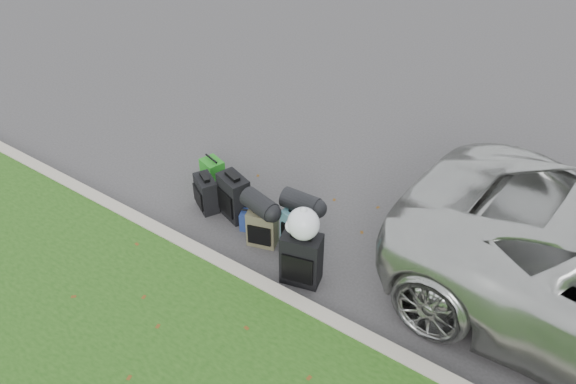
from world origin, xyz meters
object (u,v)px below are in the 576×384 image
Objects in this scene: suitcase_large_black_right at (301,259)px; tote_green at (213,171)px; suitcase_teal at (296,228)px; suitcase_large_black_left at (234,197)px; suitcase_olive at (262,228)px; suitcase_small_black at (206,193)px; tote_navy at (250,221)px.

suitcase_large_black_right reaches higher than tote_green.
tote_green is (-2.25, 0.97, -0.17)m from suitcase_large_black_right.
suitcase_teal is 1.89m from tote_green.
suitcase_large_black_left is 1.26× the size of suitcase_olive.
suitcase_large_black_right is (1.88, -0.42, 0.10)m from suitcase_small_black.
suitcase_small_black is 1.93m from suitcase_large_black_right.
suitcase_large_black_right reaches higher than suitcase_large_black_left.
suitcase_small_black reaches higher than tote_navy.
suitcase_olive reaches higher than suitcase_small_black.
suitcase_large_black_right is at bearing 16.57° from suitcase_small_black.
tote_navy is at bearing 28.36° from suitcase_small_black.
suitcase_small_black is at bearing -149.50° from suitcase_large_black_left.
tote_navy is at bearing 2.45° from suitcase_large_black_left.
suitcase_large_black_right reaches higher than suitcase_small_black.
suitcase_large_black_right is at bearing -36.88° from suitcase_olive.
suitcase_teal reaches higher than tote_navy.
suitcase_teal is 0.70m from tote_navy.
suitcase_small_black is 0.66m from tote_green.
suitcase_olive is (1.10, -0.15, 0.00)m from suitcase_small_black.
suitcase_small_black is 0.99× the size of suitcase_olive.
suitcase_olive is at bearing -8.70° from tote_green.
suitcase_large_black_left reaches higher than tote_green.
suitcase_large_black_right is 2.45m from tote_green.
suitcase_large_black_left is 0.92× the size of suitcase_large_black_right.
suitcase_olive is 0.99× the size of suitcase_teal.
suitcase_large_black_left is at bearing -177.05° from suitcase_teal.
tote_navy is (1.15, -0.56, -0.05)m from tote_green.
suitcase_olive is at bearing -1.14° from suitcase_large_black_left.
tote_navy is (0.35, -0.10, -0.19)m from suitcase_large_black_left.
tote_green is (-1.83, 0.46, -0.08)m from suitcase_teal.
suitcase_large_black_left is at bearing 142.52° from suitcase_olive.
suitcase_teal reaches higher than tote_green.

